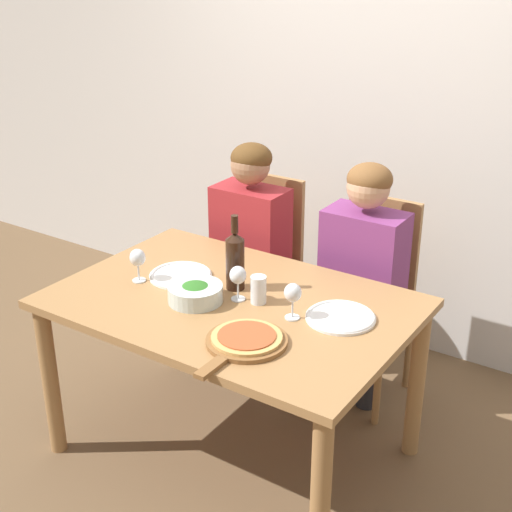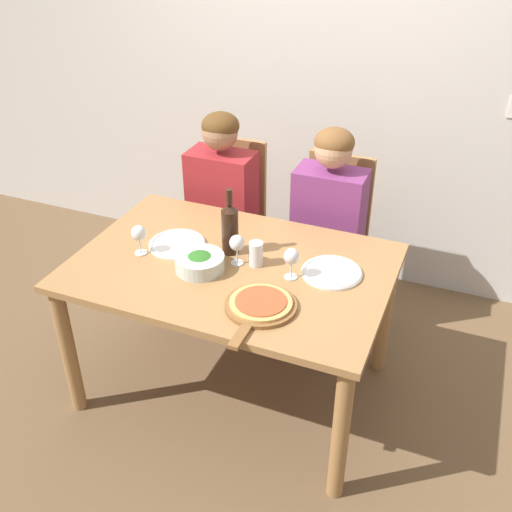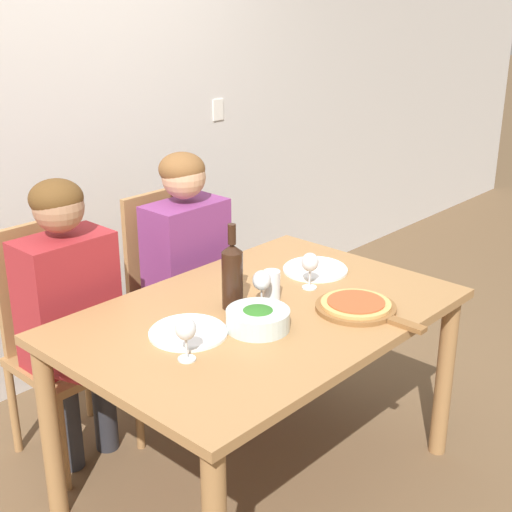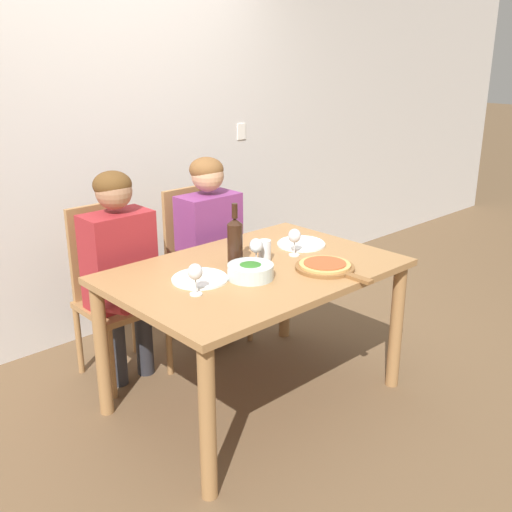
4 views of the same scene
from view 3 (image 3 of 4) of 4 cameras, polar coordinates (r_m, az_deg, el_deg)
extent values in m
plane|color=brown|center=(3.09, 0.34, -17.46)|extent=(40.00, 40.00, 0.00)
cube|color=silver|center=(3.55, -16.44, 10.75)|extent=(10.00, 0.05, 2.70)
cube|color=white|center=(4.21, -3.05, 11.60)|extent=(0.08, 0.01, 0.12)
cube|color=#9E7042|center=(2.69, 0.37, -4.74)|extent=(1.47, 0.99, 0.04)
cylinder|color=#9E7042|center=(3.15, 14.84, -9.36)|extent=(0.07, 0.07, 0.74)
cylinder|color=#9E7042|center=(2.82, -16.13, -13.42)|extent=(0.07, 0.07, 0.74)
cylinder|color=#9E7042|center=(3.58, 2.48, -4.88)|extent=(0.07, 0.07, 0.74)
cube|color=#9E7042|center=(3.13, -14.55, -8.13)|extent=(0.42, 0.42, 0.04)
cube|color=#9E7042|center=(3.16, -16.98, -2.20)|extent=(0.38, 0.03, 0.55)
cylinder|color=#9E7042|center=(3.02, -15.19, -14.38)|extent=(0.04, 0.04, 0.42)
cylinder|color=#9E7042|center=(3.20, -9.37, -11.77)|extent=(0.04, 0.04, 0.42)
cylinder|color=#9E7042|center=(3.31, -18.84, -11.51)|extent=(0.04, 0.04, 0.42)
cylinder|color=#9E7042|center=(3.47, -13.33, -9.32)|extent=(0.04, 0.04, 0.42)
cube|color=#9E7042|center=(3.47, -5.63, -4.54)|extent=(0.42, 0.42, 0.04)
cube|color=#9E7042|center=(3.50, -7.94, 0.75)|extent=(0.38, 0.03, 0.55)
cylinder|color=#9E7042|center=(3.34, -5.74, -10.06)|extent=(0.04, 0.04, 0.42)
cylinder|color=#9E7042|center=(3.57, -1.15, -7.81)|extent=(0.04, 0.04, 0.42)
cylinder|color=#9E7042|center=(3.60, -9.82, -7.86)|extent=(0.04, 0.04, 0.42)
cylinder|color=#9E7042|center=(3.81, -5.31, -5.93)|extent=(0.04, 0.04, 0.42)
cylinder|color=#28282D|center=(3.13, -14.77, -12.56)|extent=(0.10, 0.10, 0.46)
cylinder|color=#28282D|center=(3.21, -12.05, -11.39)|extent=(0.10, 0.10, 0.46)
cube|color=maroon|center=(2.99, -14.83, -3.40)|extent=(0.38, 0.22, 0.54)
cylinder|color=maroon|center=(2.77, -15.22, -8.86)|extent=(0.07, 0.31, 0.14)
cylinder|color=maroon|center=(2.97, -8.72, -6.25)|extent=(0.07, 0.31, 0.14)
sphere|color=#9E7051|center=(2.86, -15.54, 3.77)|extent=(0.20, 0.20, 0.20)
ellipsoid|color=#563819|center=(2.85, -15.71, 4.48)|extent=(0.21, 0.21, 0.15)
cylinder|color=#28282D|center=(3.46, -5.74, -8.55)|extent=(0.10, 0.10, 0.46)
cylinder|color=#28282D|center=(3.56, -3.56, -7.53)|extent=(0.10, 0.10, 0.46)
cube|color=#7A3370|center=(3.34, -5.58, -0.17)|extent=(0.38, 0.22, 0.54)
cylinder|color=#7A3370|center=(3.11, -5.19, -4.78)|extent=(0.07, 0.31, 0.14)
cylinder|color=#7A3370|center=(3.36, -0.16, -2.65)|extent=(0.07, 0.31, 0.14)
sphere|color=tan|center=(3.23, -5.81, 6.32)|extent=(0.20, 0.20, 0.20)
ellipsoid|color=brown|center=(3.22, -5.96, 6.95)|extent=(0.21, 0.21, 0.15)
cylinder|color=black|center=(2.67, -1.90, -1.94)|extent=(0.08, 0.08, 0.22)
cone|color=black|center=(2.62, -1.93, 0.64)|extent=(0.08, 0.08, 0.03)
cylinder|color=black|center=(2.61, -1.95, 1.76)|extent=(0.03, 0.03, 0.08)
cylinder|color=silver|center=(2.54, 0.16, -5.09)|extent=(0.23, 0.23, 0.07)
ellipsoid|color=#2D6B23|center=(2.53, 0.16, -5.02)|extent=(0.19, 0.19, 0.08)
cylinder|color=white|center=(2.52, -5.44, -6.13)|extent=(0.28, 0.28, 0.01)
torus|color=white|center=(2.52, -5.45, -6.01)|extent=(0.27, 0.27, 0.02)
cylinder|color=white|center=(3.06, 4.76, -1.10)|extent=(0.28, 0.28, 0.01)
torus|color=white|center=(3.06, 4.76, -0.99)|extent=(0.27, 0.27, 0.02)
cylinder|color=brown|center=(2.72, 7.98, -4.09)|extent=(0.31, 0.31, 0.02)
cube|color=brown|center=(2.61, 11.99, -5.43)|extent=(0.04, 0.14, 0.02)
cylinder|color=tan|center=(2.71, 8.00, -3.81)|extent=(0.27, 0.27, 0.01)
cylinder|color=#AD4C28|center=(2.71, 8.01, -3.65)|extent=(0.22, 0.22, 0.01)
cylinder|color=silver|center=(2.36, -5.55, -8.20)|extent=(0.06, 0.06, 0.01)
cylinder|color=silver|center=(2.34, -5.59, -7.33)|extent=(0.01, 0.01, 0.07)
ellipsoid|color=silver|center=(2.31, -5.65, -5.81)|extent=(0.07, 0.07, 0.08)
ellipsoid|color=maroon|center=(2.31, -5.63, -6.08)|extent=(0.06, 0.06, 0.03)
cylinder|color=silver|center=(2.89, 4.21, -2.49)|extent=(0.06, 0.06, 0.01)
cylinder|color=silver|center=(2.88, 4.23, -1.75)|extent=(0.01, 0.01, 0.07)
ellipsoid|color=silver|center=(2.85, 4.27, -0.47)|extent=(0.07, 0.07, 0.08)
ellipsoid|color=maroon|center=(2.86, 4.26, -0.70)|extent=(0.06, 0.06, 0.03)
cylinder|color=silver|center=(2.71, 0.45, -4.10)|extent=(0.06, 0.06, 0.01)
cylinder|color=silver|center=(2.69, 0.45, -3.31)|extent=(0.01, 0.01, 0.07)
ellipsoid|color=silver|center=(2.67, 0.45, -1.96)|extent=(0.07, 0.07, 0.08)
ellipsoid|color=maroon|center=(2.67, 0.45, -2.20)|extent=(0.06, 0.06, 0.03)
cylinder|color=silver|center=(2.76, 1.27, -2.35)|extent=(0.07, 0.07, 0.12)
camera|label=1|loc=(3.39, 54.27, 16.17)|focal=50.00mm
camera|label=2|loc=(2.86, 56.77, 19.67)|focal=42.00mm
camera|label=4|loc=(0.53, 149.07, -26.20)|focal=42.00mm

